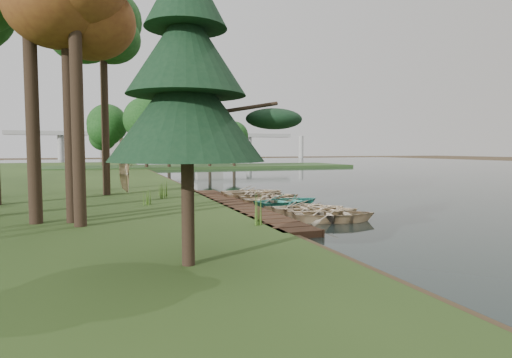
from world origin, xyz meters
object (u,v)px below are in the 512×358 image
object	(u,v)px
boardwalk	(237,207)
rowboat_2	(309,207)
rowboat_0	(335,213)
pine_tree	(186,77)
stored_rowboat	(127,187)
rowboat_1	(323,210)

from	to	relation	value
boardwalk	rowboat_2	bearing A→B (deg)	-49.19
rowboat_0	pine_tree	bearing A→B (deg)	143.50
rowboat_2	stored_rowboat	size ratio (longest dim) A/B	0.96
rowboat_2	rowboat_1	bearing A→B (deg)	-158.25
pine_tree	boardwalk	bearing A→B (deg)	66.95
rowboat_2	boardwalk	bearing A→B (deg)	50.16
rowboat_2	pine_tree	distance (m)	11.63
pine_tree	rowboat_2	bearing A→B (deg)	46.91
stored_rowboat	pine_tree	size ratio (longest dim) A/B	0.48
rowboat_0	boardwalk	bearing A→B (deg)	44.72
boardwalk	rowboat_1	distance (m)	4.97
boardwalk	rowboat_1	xyz separation A→B (m)	(2.88, -4.04, 0.26)
rowboat_2	rowboat_0	bearing A→B (deg)	-166.19
boardwalk	rowboat_0	size ratio (longest dim) A/B	4.44
rowboat_0	stored_rowboat	bearing A→B (deg)	47.50
rowboat_2	pine_tree	bearing A→B (deg)	146.26
pine_tree	rowboat_0	bearing A→B (deg)	37.41
rowboat_0	rowboat_1	xyz separation A→B (m)	(0.04, 1.16, -0.01)
boardwalk	rowboat_0	world-z (taller)	rowboat_0
rowboat_1	pine_tree	bearing A→B (deg)	141.43
stored_rowboat	rowboat_0	bearing A→B (deg)	-139.87
boardwalk	rowboat_0	bearing A→B (deg)	-61.37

